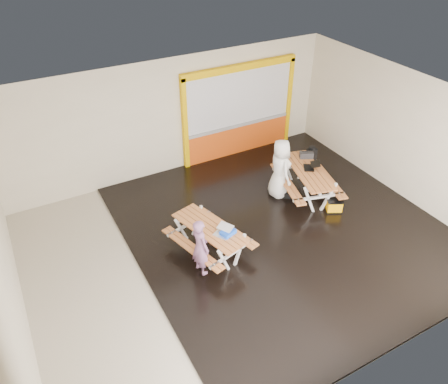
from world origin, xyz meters
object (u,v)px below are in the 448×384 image
person_left (200,247)px  laptop_right (311,166)px  fluke_bag (334,206)px  person_right (280,169)px  blue_pouch (228,232)px  toolbox (306,155)px  backpack (311,154)px  picnic_table_left (209,233)px  picnic_table_right (308,176)px  laptop_left (223,232)px  dark_case (289,193)px

person_left → laptop_right: (4.10, 1.39, 0.09)m
person_left → laptop_right: size_ratio=2.50×
fluke_bag → person_right: bearing=121.7°
blue_pouch → person_right: bearing=32.3°
laptop_right → toolbox: 0.58m
person_left → person_right: person_right is taller
laptop_right → backpack: 0.93m
person_left → fluke_bag: 4.20m
picnic_table_left → laptop_right: size_ratio=3.94×
toolbox → person_right: bearing=-168.8°
picnic_table_right → toolbox: bearing=57.7°
picnic_table_left → backpack: 4.48m
person_right → blue_pouch: 2.99m
laptop_left → fluke_bag: size_ratio=1.04×
person_left → toolbox: (4.34, 1.93, 0.12)m
person_left → dark_case: bearing=-75.2°
blue_pouch → dark_case: size_ratio=0.80×
laptop_left → dark_case: size_ratio=1.20×
backpack → fluke_bag: (-0.55, -1.78, -0.56)m
blue_pouch → toolbox: bearing=26.8°
picnic_table_right → person_right: (-0.70, 0.37, 0.24)m
person_right → blue_pouch: person_right is taller
fluke_bag → person_left: bearing=-175.5°
picnic_table_right → backpack: bearing=46.8°
picnic_table_right → person_right: 0.82m
picnic_table_right → dark_case: 0.71m
backpack → fluke_bag: size_ratio=1.00×
picnic_table_right → laptop_right: 0.29m
laptop_left → toolbox: bearing=25.4°
laptop_right → backpack: (0.58, 0.71, -0.13)m
blue_pouch → laptop_right: bearing=20.9°
picnic_table_right → person_right: bearing=152.3°
picnic_table_right → laptop_right: laptop_right is taller
fluke_bag → backpack: bearing=72.9°
person_left → backpack: bearing=-74.2°
person_right → dark_case: 0.82m
picnic_table_right → toolbox: (0.36, 0.57, 0.29)m
person_left → dark_case: size_ratio=3.35×
picnic_table_right → laptop_right: size_ratio=4.29×
picnic_table_right → blue_pouch: size_ratio=7.22×
person_right → blue_pouch: size_ratio=5.20×
picnic_table_left → dark_case: picnic_table_left is taller
blue_pouch → toolbox: toolbox is taller
picnic_table_left → person_right: 3.04m
person_right → person_left: bearing=124.9°
laptop_right → picnic_table_right: bearing=-160.8°
backpack → dark_case: 1.47m
person_right → dark_case: size_ratio=4.13×
picnic_table_left → toolbox: size_ratio=5.22×
toolbox → fluke_bag: 1.76m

